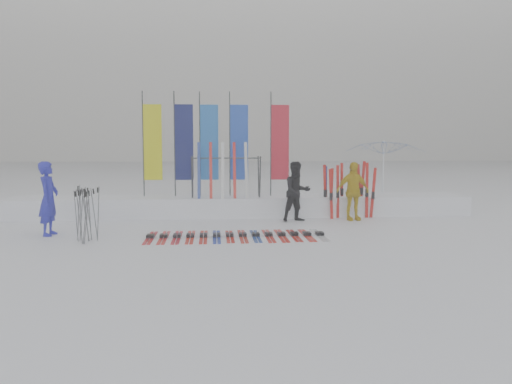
{
  "coord_description": "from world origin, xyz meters",
  "views": [
    {
      "loc": [
        -0.87,
        -10.68,
        2.14
      ],
      "look_at": [
        0.2,
        1.6,
        1.0
      ],
      "focal_mm": 35.0,
      "sensor_mm": 36.0,
      "label": 1
    }
  ],
  "objects": [
    {
      "name": "tent_canopy",
      "position": [
        5.03,
        6.09,
        1.21
      ],
      "size": [
        2.98,
        3.03,
        2.42
      ],
      "primitive_type": "imported",
      "rotation": [
        0.0,
        0.0,
        -0.14
      ],
      "color": "white",
      "rests_on": "ground"
    },
    {
      "name": "pole_cluster",
      "position": [
        -3.73,
        0.72,
        0.6
      ],
      "size": [
        0.53,
        0.63,
        1.26
      ],
      "color": "#595B60",
      "rests_on": "ground"
    },
    {
      "name": "feather_flags",
      "position": [
        -0.87,
        4.76,
        2.24
      ],
      "size": [
        4.49,
        0.16,
        3.2
      ],
      "color": "#383A3F",
      "rests_on": "ground"
    },
    {
      "name": "snow_bank",
      "position": [
        0.0,
        4.6,
        0.3
      ],
      "size": [
        14.0,
        1.6,
        0.6
      ],
      "primitive_type": "cube",
      "color": "white",
      "rests_on": "ground"
    },
    {
      "name": "person_yellow",
      "position": [
        3.15,
        3.31,
        0.84
      ],
      "size": [
        1.04,
        0.56,
        1.69
      ],
      "primitive_type": "imported",
      "rotation": [
        0.0,
        0.0,
        0.16
      ],
      "color": "gold",
      "rests_on": "ground"
    },
    {
      "name": "person_blue",
      "position": [
        -4.78,
        1.54,
        0.89
      ],
      "size": [
        0.46,
        0.67,
        1.78
      ],
      "primitive_type": "imported",
      "rotation": [
        0.0,
        0.0,
        1.52
      ],
      "color": "#1E21B4",
      "rests_on": "ground"
    },
    {
      "name": "person_black",
      "position": [
        1.51,
        3.23,
        0.85
      ],
      "size": [
        0.98,
        0.86,
        1.7
      ],
      "primitive_type": "imported",
      "rotation": [
        0.0,
        0.0,
        0.3
      ],
      "color": "black",
      "rests_on": "ground"
    },
    {
      "name": "ground",
      "position": [
        0.0,
        0.0,
        0.0
      ],
      "size": [
        120.0,
        120.0,
        0.0
      ],
      "primitive_type": "plane",
      "color": "white",
      "rests_on": "ground"
    },
    {
      "name": "upright_skis",
      "position": [
        3.21,
        4.12,
        0.79
      ],
      "size": [
        1.46,
        1.15,
        1.68
      ],
      "color": "red",
      "rests_on": "ground"
    },
    {
      "name": "ski_row",
      "position": [
        -0.33,
        0.95,
        0.04
      ],
      "size": [
        4.17,
        1.7,
        0.07
      ],
      "color": "#B10E1A",
      "rests_on": "ground"
    },
    {
      "name": "ski_rack",
      "position": [
        -0.48,
        4.2,
        1.38
      ],
      "size": [
        2.04,
        0.8,
        1.23
      ],
      "color": "#383A3F",
      "rests_on": "ground"
    }
  ]
}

